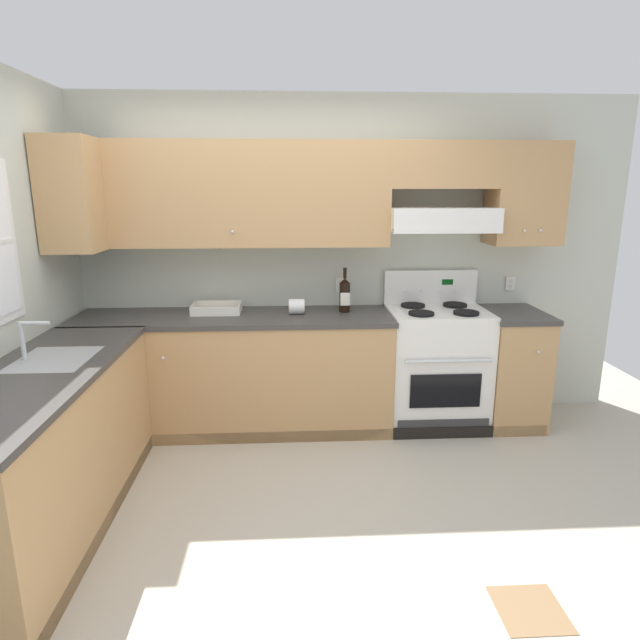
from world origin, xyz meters
TOP-DOWN VIEW (x-y plane):
  - ground_plane at (0.00, 0.00)m, footprint 7.04×7.04m
  - floor_accent_tile at (1.15, -0.74)m, footprint 0.30×0.30m
  - wall_back at (0.39, 1.53)m, footprint 4.68×0.57m
  - counter_back_run at (-0.00, 1.24)m, footprint 3.60×0.65m
  - counter_left_run at (-1.24, -0.00)m, footprint 0.63×1.91m
  - stove at (1.23, 1.25)m, footprint 0.76×0.62m
  - wine_bottle at (0.51, 1.32)m, footprint 0.08×0.09m
  - bowl at (-0.48, 1.35)m, footprint 0.37×0.27m
  - paper_towel_roll at (0.13, 1.27)m, footprint 0.12×0.11m

SIDE VIEW (x-z plane):
  - ground_plane at x=0.00m, z-range 0.00..0.00m
  - floor_accent_tile at x=1.15m, z-range 0.00..0.01m
  - counter_back_run at x=0.00m, z-range 0.00..0.91m
  - counter_left_run at x=-1.24m, z-range -0.11..1.03m
  - stove at x=1.23m, z-range -0.12..1.08m
  - bowl at x=-0.48m, z-range 0.90..0.97m
  - paper_towel_roll at x=0.13m, z-range 0.91..1.02m
  - wine_bottle at x=0.51m, z-range 0.88..1.22m
  - wall_back at x=0.39m, z-range 0.20..2.75m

